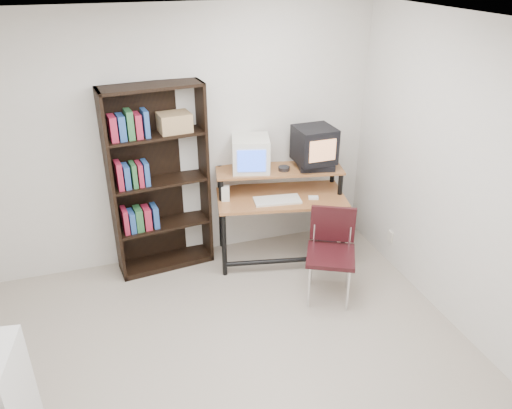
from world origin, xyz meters
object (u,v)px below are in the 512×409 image
object	(u,v)px
crt_monitor	(251,154)
computer_desk	(280,198)
pc_tower	(324,237)
bookshelf	(158,179)
school_chair	(331,245)
crt_tv	(314,145)

from	to	relation	value
crt_monitor	computer_desk	bearing A→B (deg)	-20.88
pc_tower	crt_monitor	bearing A→B (deg)	174.56
crt_monitor	bookshelf	bearing A→B (deg)	-168.39
computer_desk	pc_tower	xyz separation A→B (m)	(0.48, -0.12, -0.49)
pc_tower	school_chair	size ratio (longest dim) A/B	0.51
crt_monitor	bookshelf	xyz separation A→B (m)	(-0.95, 0.05, -0.17)
crt_tv	school_chair	bearing A→B (deg)	-102.54
computer_desk	crt_monitor	size ratio (longest dim) A/B	3.11
crt_tv	school_chair	xyz separation A→B (m)	(-0.16, -0.83, -0.69)
school_chair	bookshelf	distance (m)	1.82
crt_monitor	school_chair	bearing A→B (deg)	-49.43
computer_desk	crt_tv	world-z (taller)	crt_tv
computer_desk	pc_tower	bearing A→B (deg)	-3.28
computer_desk	pc_tower	world-z (taller)	computer_desk
computer_desk	crt_monitor	distance (m)	0.55
crt_monitor	pc_tower	bearing A→B (deg)	-8.28
crt_monitor	school_chair	world-z (taller)	crt_monitor
crt_monitor	bookshelf	distance (m)	0.97
crt_tv	pc_tower	xyz separation A→B (m)	(0.10, -0.16, -1.02)
crt_tv	school_chair	world-z (taller)	crt_tv
crt_monitor	crt_tv	world-z (taller)	crt_tv
school_chair	crt_monitor	bearing A→B (deg)	143.01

